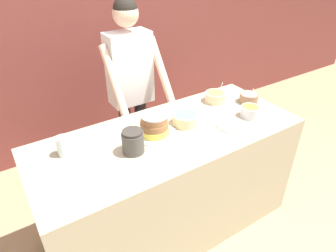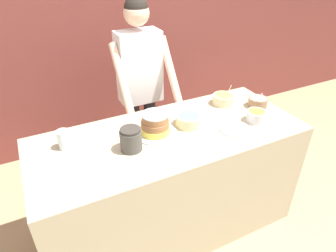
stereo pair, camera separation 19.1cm
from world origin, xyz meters
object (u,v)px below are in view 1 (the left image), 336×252
(frosting_bowl_blue, at_px, (186,119))
(frosting_bowl_yellow, at_px, (215,96))
(drinking_glass, at_px, (63,146))
(stoneware_jar, at_px, (133,142))
(ceramic_plate, at_px, (232,125))
(cake, at_px, (154,126))
(frosting_bowl_orange, at_px, (250,111))
(frosting_bowl_pink, at_px, (249,98))
(person_baker, at_px, (131,78))

(frosting_bowl_blue, relative_size, frosting_bowl_yellow, 1.11)
(drinking_glass, height_order, stoneware_jar, stoneware_jar)
(frosting_bowl_yellow, distance_m, ceramic_plate, 0.41)
(cake, bearing_deg, frosting_bowl_orange, -13.61)
(frosting_bowl_orange, bearing_deg, frosting_bowl_yellow, 99.10)
(frosting_bowl_pink, distance_m, drinking_glass, 1.54)
(person_baker, bearing_deg, cake, -103.93)
(frosting_bowl_blue, xyz_separation_m, ceramic_plate, (0.27, -0.21, -0.04))
(cake, relative_size, frosting_bowl_yellow, 1.77)
(frosting_bowl_yellow, bearing_deg, stoneware_jar, -163.82)
(stoneware_jar, bearing_deg, ceramic_plate, -8.43)
(frosting_bowl_blue, bearing_deg, drinking_glass, 172.54)
(stoneware_jar, bearing_deg, person_baker, 64.02)
(frosting_bowl_yellow, bearing_deg, drinking_glass, -177.65)
(frosting_bowl_pink, xyz_separation_m, drinking_glass, (-1.54, 0.11, 0.02))
(frosting_bowl_yellow, xyz_separation_m, ceramic_plate, (-0.16, -0.38, -0.04))
(cake, bearing_deg, person_baker, 76.07)
(ceramic_plate, xyz_separation_m, stoneware_jar, (-0.76, 0.11, 0.07))
(frosting_bowl_orange, height_order, drinking_glass, drinking_glass)
(drinking_glass, bearing_deg, frosting_bowl_blue, -7.46)
(frosting_bowl_blue, relative_size, drinking_glass, 1.47)
(frosting_bowl_blue, bearing_deg, person_baker, 97.49)
(frosting_bowl_blue, height_order, ceramic_plate, frosting_bowl_blue)
(person_baker, bearing_deg, frosting_bowl_blue, -82.51)
(person_baker, relative_size, stoneware_jar, 11.06)
(person_baker, xyz_separation_m, ceramic_plate, (0.36, -0.92, -0.13))
(person_baker, height_order, stoneware_jar, person_baker)
(frosting_bowl_orange, distance_m, stoneware_jar, 0.98)
(drinking_glass, xyz_separation_m, stoneware_jar, (0.39, -0.21, 0.01))
(frosting_bowl_pink, height_order, frosting_bowl_blue, frosting_bowl_pink)
(cake, height_order, ceramic_plate, cake)
(frosting_bowl_orange, distance_m, ceramic_plate, 0.22)
(person_baker, relative_size, cake, 5.67)
(frosting_bowl_yellow, distance_m, stoneware_jar, 0.96)
(frosting_bowl_yellow, height_order, stoneware_jar, stoneware_jar)
(frosting_bowl_pink, bearing_deg, cake, 179.86)
(ceramic_plate, bearing_deg, drinking_glass, 164.15)
(frosting_bowl_pink, relative_size, stoneware_jar, 0.98)
(person_baker, relative_size, frosting_bowl_orange, 12.25)
(frosting_bowl_pink, height_order, frosting_bowl_orange, frosting_bowl_pink)
(frosting_bowl_blue, height_order, frosting_bowl_yellow, frosting_bowl_yellow)
(drinking_glass, bearing_deg, frosting_bowl_pink, -4.19)
(person_baker, height_order, ceramic_plate, person_baker)
(person_baker, xyz_separation_m, frosting_bowl_yellow, (0.53, -0.54, -0.09))
(frosting_bowl_pink, relative_size, ceramic_plate, 0.69)
(frosting_bowl_pink, relative_size, drinking_glass, 1.17)
(frosting_bowl_orange, height_order, stoneware_jar, stoneware_jar)
(frosting_bowl_pink, distance_m, frosting_bowl_yellow, 0.28)
(frosting_bowl_pink, xyz_separation_m, stoneware_jar, (-1.15, -0.10, 0.04))
(person_baker, xyz_separation_m, frosting_bowl_orange, (0.58, -0.89, -0.09))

